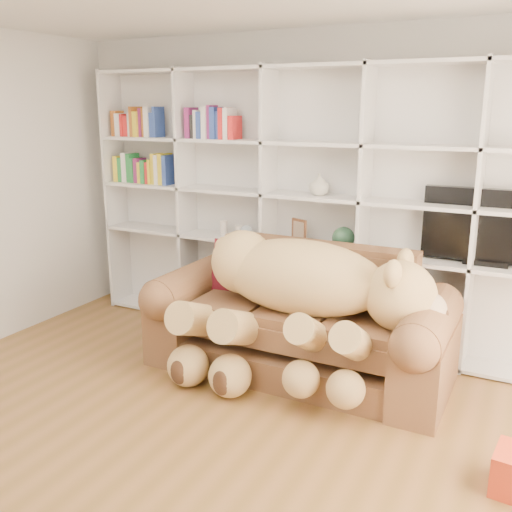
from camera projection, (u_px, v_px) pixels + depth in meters
The scene contains 13 objects.
floor at pixel (160, 477), 3.25m from camera, with size 5.00×5.00×0.00m, color brown.
wall_back at pixel (323, 188), 5.06m from camera, with size 5.00×0.02×2.70m, color silver.
bookshelf at pixel (292, 193), 5.06m from camera, with size 4.43×0.35×2.40m.
sofa at pixel (300, 326), 4.51m from camera, with size 2.32×1.00×0.98m.
teddy_bear at pixel (297, 294), 4.23m from camera, with size 1.92×1.01×1.12m.
throw_pillow at pixel (241, 268), 4.83m from camera, with size 0.46×0.15×0.46m, color #53100E.
tv at pixel (490, 228), 4.35m from camera, with size 0.99×0.18×0.59m.
picture_frame at pixel (299, 231), 5.04m from camera, with size 0.17×0.03×0.21m, color brown.
green_vase at pixel (343, 238), 4.87m from camera, with size 0.19×0.19×0.19m, color #2C553B.
figurine_tall at pixel (224, 228), 5.40m from camera, with size 0.07×0.07×0.14m, color silver.
figurine_short at pixel (239, 231), 5.33m from camera, with size 0.06×0.06×0.11m, color silver.
snow_globe at pixel (247, 231), 5.29m from camera, with size 0.12×0.12×0.12m, color silver.
shelf_vase at pixel (319, 184), 4.86m from camera, with size 0.18×0.18×0.19m, color beige.
Camera 1 is at (1.78, -2.26, 2.05)m, focal length 40.00 mm.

